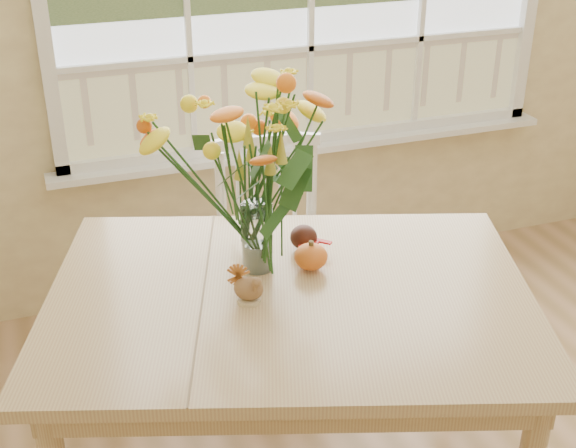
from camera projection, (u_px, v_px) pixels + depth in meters
name	position (u px, v px, depth m)	size (l,w,h in m)	color
wall_back	(308.00, 1.00, 3.37)	(4.00, 0.02, 2.70)	tan
dining_table	(290.00, 318.00, 2.35)	(1.70, 1.44, 0.78)	tan
windsor_chair	(271.00, 242.00, 3.13)	(0.48, 0.47, 0.93)	white
flower_vase	(256.00, 172.00, 2.29)	(0.46, 0.46, 0.55)	white
pumpkin	(311.00, 258.00, 2.41)	(0.11, 0.11, 0.08)	orange
turkey_figurine	(249.00, 289.00, 2.24)	(0.11, 0.10, 0.11)	#CCB78C
dark_gourd	(304.00, 238.00, 2.53)	(0.13, 0.10, 0.08)	#38160F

